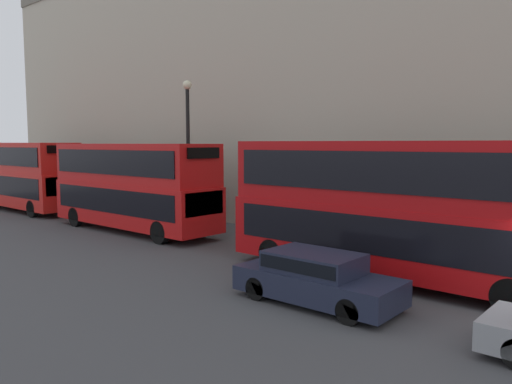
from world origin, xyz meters
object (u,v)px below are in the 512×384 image
(bus_leading, at_px, (391,204))
(bus_second_in_queue, at_px, (133,183))
(bus_third_in_queue, at_px, (22,173))
(pedestrian, at_px, (427,242))
(car_hatchback, at_px, (316,277))

(bus_leading, xyz_separation_m, bus_second_in_queue, (0.00, 13.43, -0.05))
(bus_leading, relative_size, bus_third_in_queue, 1.03)
(bus_second_in_queue, bearing_deg, pedestrian, -78.81)
(bus_second_in_queue, relative_size, pedestrian, 5.74)
(bus_second_in_queue, distance_m, pedestrian, 13.89)
(bus_second_in_queue, height_order, pedestrian, bus_second_in_queue)
(car_hatchback, bearing_deg, bus_second_in_queue, 75.30)
(car_hatchback, height_order, pedestrian, pedestrian)
(pedestrian, bearing_deg, bus_second_in_queue, 101.19)
(bus_third_in_queue, bearing_deg, bus_second_in_queue, -90.00)
(bus_leading, bearing_deg, bus_second_in_queue, 90.00)
(bus_leading, bearing_deg, pedestrian, -2.35)
(bus_third_in_queue, xyz_separation_m, car_hatchback, (-3.40, -24.88, -1.65))
(bus_second_in_queue, xyz_separation_m, car_hatchback, (-3.40, -12.96, -1.62))
(bus_second_in_queue, xyz_separation_m, pedestrian, (2.68, -13.54, -1.54))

